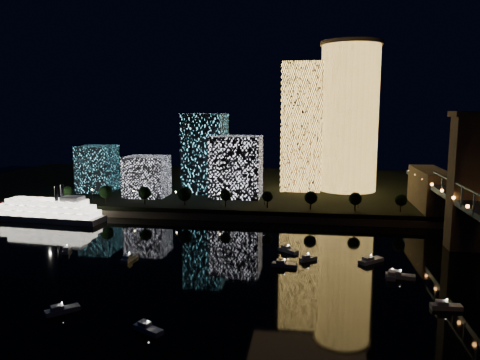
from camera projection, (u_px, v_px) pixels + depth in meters
The scene contains 10 objects.
ground at pixel (275, 290), 132.18m from camera, with size 520.00×520.00×0.00m, color black.
far_bank at pixel (294, 188), 288.31m from camera, with size 420.00×160.00×5.00m, color black.
seawall at pixel (288, 219), 212.16m from camera, with size 420.00×6.00×3.00m, color #6B5E4C.
tower_cylindrical at pixel (349, 117), 262.35m from camera, with size 34.00×34.00×82.62m.
tower_rectangular at pixel (302, 127), 266.03m from camera, with size 22.50×22.50×71.60m, color #FFBE51.
midrise_blocks at pixel (190, 162), 256.10m from camera, with size 102.24×44.74×43.49m.
riverboat at pixel (43, 211), 215.07m from camera, with size 57.81×16.72×17.17m.
motorboats at pixel (272, 273), 143.51m from camera, with size 126.47×72.17×2.78m.
esplanade_trees at pixel (219, 195), 221.51m from camera, with size 165.32×6.78×8.89m.
street_lamps at pixel (220, 196), 227.74m from camera, with size 132.70×0.70×5.65m.
Camera 1 is at (8.86, -126.17, 50.42)m, focal length 35.00 mm.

